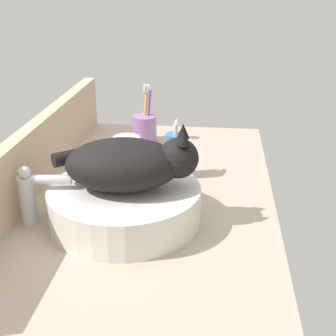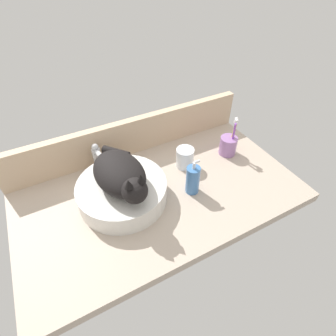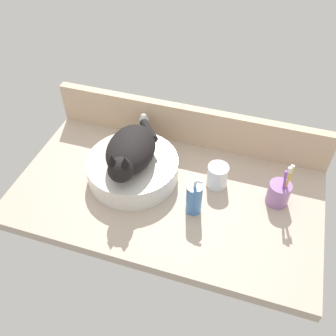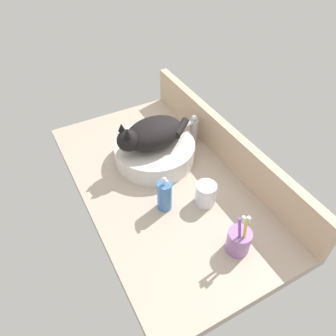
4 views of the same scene
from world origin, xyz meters
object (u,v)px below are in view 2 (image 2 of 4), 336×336
(cat, at_px, (121,175))
(soap_dispenser, at_px, (193,180))
(faucet, at_px, (98,157))
(toothbrush_cup, at_px, (228,145))
(sink_basin, at_px, (122,191))
(water_glass, at_px, (185,159))

(cat, distance_m, soap_dispenser, 0.28)
(faucet, bearing_deg, cat, -81.87)
(soap_dispenser, height_order, toothbrush_cup, toothbrush_cup)
(sink_basin, bearing_deg, water_glass, 10.07)
(cat, xyz_separation_m, toothbrush_cup, (0.53, 0.05, -0.09))
(sink_basin, height_order, cat, cat)
(faucet, distance_m, soap_dispenser, 0.41)
(faucet, bearing_deg, soap_dispenser, -45.24)
(sink_basin, bearing_deg, soap_dispenser, -19.06)
(sink_basin, height_order, soap_dispenser, soap_dispenser)
(sink_basin, relative_size, water_glass, 3.77)
(sink_basin, distance_m, faucet, 0.20)
(sink_basin, xyz_separation_m, water_glass, (0.31, 0.05, -0.00))
(cat, xyz_separation_m, water_glass, (0.31, 0.07, -0.10))
(sink_basin, height_order, faucet, faucet)
(sink_basin, relative_size, cat, 1.05)
(water_glass, bearing_deg, toothbrush_cup, -4.46)
(sink_basin, xyz_separation_m, soap_dispenser, (0.26, -0.09, 0.02))
(sink_basin, distance_m, soap_dispenser, 0.27)
(sink_basin, xyz_separation_m, toothbrush_cup, (0.53, 0.04, 0.01))
(faucet, bearing_deg, water_glass, -23.23)
(soap_dispenser, xyz_separation_m, toothbrush_cup, (0.27, 0.13, -0.02))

